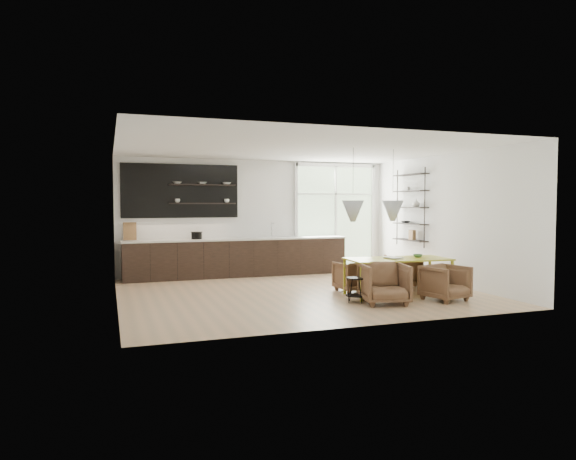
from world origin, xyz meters
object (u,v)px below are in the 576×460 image
object	(u,v)px
armchair_back_right	(403,271)
wire_stool	(356,286)
armchair_front_left	(384,283)
dining_table	(398,261)
armchair_back_left	(353,276)
armchair_front_right	(445,283)

from	to	relation	value
armchair_back_right	wire_stool	distance (m)	2.03
armchair_front_left	wire_stool	bearing A→B (deg)	157.84
dining_table	armchair_front_left	xyz separation A→B (m)	(-0.68, -0.67, -0.31)
armchair_back_right	armchair_front_left	size ratio (longest dim) A/B	0.95
armchair_back_left	armchair_front_right	xyz separation A→B (m)	(1.17, -1.44, 0.02)
dining_table	armchair_front_left	world-z (taller)	armchair_front_left
armchair_front_left	armchair_front_right	distance (m)	1.23
armchair_front_left	wire_stool	distance (m)	0.52
armchair_back_right	armchair_front_left	bearing A→B (deg)	72.91
dining_table	armchair_front_left	bearing A→B (deg)	-132.19
dining_table	armchair_back_left	xyz separation A→B (m)	(-0.62, 0.68, -0.37)
armchair_front_right	wire_stool	size ratio (longest dim) A/B	1.59
armchair_back_right	wire_stool	xyz separation A→B (m)	(-1.69, -1.13, -0.06)
armchair_front_left	armchair_front_right	world-z (taller)	armchair_front_left
armchair_back_left	armchair_front_left	world-z (taller)	armchair_front_left
dining_table	armchair_front_left	size ratio (longest dim) A/B	2.53
armchair_back_right	armchair_back_left	bearing A→B (deg)	28.25
armchair_front_left	armchair_front_right	bearing A→B (deg)	8.28
armchair_back_left	armchair_back_right	world-z (taller)	armchair_back_right
armchair_front_right	armchair_back_right	bearing A→B (deg)	75.01
dining_table	armchair_back_left	size ratio (longest dim) A/B	3.00
wire_stool	dining_table	bearing A→B (deg)	18.75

